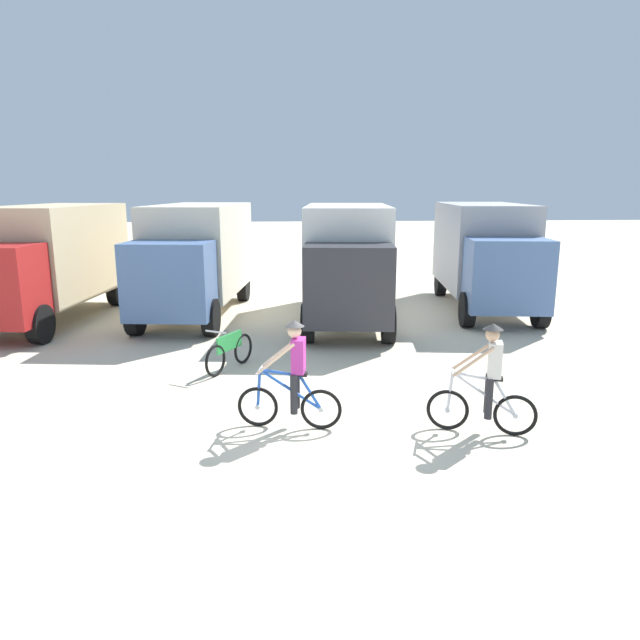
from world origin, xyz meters
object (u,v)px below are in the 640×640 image
object	(u,v)px
box_truck_grey_hauler	(485,251)
cyclist_cowboy_hat	(487,383)
box_truck_cream_rv	(196,254)
cyclist_orange_shirt	(292,379)
bicycle_spare	(230,352)
box_truck_tan_camper	(49,257)
box_truck_white_box	(347,257)

from	to	relation	value
box_truck_grey_hauler	cyclist_cowboy_hat	distance (m)	10.42
box_truck_cream_rv	box_truck_grey_hauler	distance (m)	9.15
cyclist_orange_shirt	bicycle_spare	xyz separation A→B (m)	(-1.26, 3.26, -0.45)
box_truck_tan_camper	cyclist_orange_shirt	world-z (taller)	box_truck_tan_camper
box_truck_grey_hauler	cyclist_orange_shirt	xyz separation A→B (m)	(-6.50, -9.34, -1.03)
cyclist_orange_shirt	cyclist_cowboy_hat	size ratio (longest dim) A/B	1.00
box_truck_tan_camper	cyclist_orange_shirt	size ratio (longest dim) A/B	3.84
box_truck_cream_rv	box_truck_white_box	size ratio (longest dim) A/B	1.00
box_truck_tan_camper	bicycle_spare	xyz separation A→B (m)	(5.60, -5.40, -1.48)
cyclist_orange_shirt	cyclist_cowboy_hat	bearing A→B (deg)	-8.28
box_truck_white_box	box_truck_cream_rv	bearing A→B (deg)	166.03
box_truck_grey_hauler	bicycle_spare	world-z (taller)	box_truck_grey_hauler
cyclist_cowboy_hat	box_truck_cream_rv	bearing A→B (deg)	120.81
box_truck_tan_camper	bicycle_spare	bearing A→B (deg)	-43.98
box_truck_cream_rv	box_truck_white_box	world-z (taller)	same
box_truck_grey_hauler	bicycle_spare	distance (m)	9.97
box_truck_grey_hauler	cyclist_cowboy_hat	bearing A→B (deg)	-109.34
box_truck_grey_hauler	cyclist_cowboy_hat	xyz separation A→B (m)	(-3.43, -9.79, -1.03)
box_truck_tan_camper	cyclist_cowboy_hat	size ratio (longest dim) A/B	3.84
box_truck_grey_hauler	box_truck_cream_rv	bearing A→B (deg)	-178.67
box_truck_tan_camper	box_truck_grey_hauler	world-z (taller)	same
cyclist_cowboy_hat	cyclist_orange_shirt	bearing A→B (deg)	171.72
box_truck_grey_hauler	box_truck_tan_camper	bearing A→B (deg)	-177.11
bicycle_spare	box_truck_tan_camper	bearing A→B (deg)	136.02
box_truck_tan_camper	bicycle_spare	world-z (taller)	box_truck_tan_camper
box_truck_tan_camper	box_truck_cream_rv	size ratio (longest dim) A/B	1.00
box_truck_tan_camper	bicycle_spare	distance (m)	7.92
box_truck_tan_camper	box_truck_cream_rv	distance (m)	4.24
box_truck_cream_rv	cyclist_cowboy_hat	bearing A→B (deg)	-59.19
cyclist_orange_shirt	cyclist_cowboy_hat	xyz separation A→B (m)	(3.06, -0.45, 0.00)
box_truck_cream_rv	box_truck_tan_camper	bearing A→B (deg)	-173.74
box_truck_tan_camper	bicycle_spare	size ratio (longest dim) A/B	4.59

